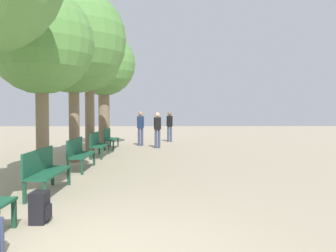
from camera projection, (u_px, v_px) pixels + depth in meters
The scene contains 13 objects.
ground_plane at pixel (87, 252), 4.47m from camera, with size 80.00×80.00×0.00m, color tan.
bench_row_1 at pixel (44, 168), 7.65m from camera, with size 0.46×1.84×0.91m.
bench_row_2 at pixel (79, 152), 10.81m from camera, with size 0.46×1.84×0.91m.
bench_row_3 at pixel (98, 143), 13.97m from camera, with size 0.46×1.84×0.91m.
bench_row_4 at pixel (110, 137), 17.13m from camera, with size 0.46×1.84×0.91m.
tree_row_1 at pixel (41, 43), 9.09m from camera, with size 2.55×2.55×4.65m.
tree_row_2 at pixel (73, 41), 12.37m from camera, with size 3.50×3.50×5.80m.
tree_row_3 at pixel (89, 62), 15.07m from camera, with size 2.47×2.47×4.99m.
tree_row_4 at pixel (104, 65), 18.74m from camera, with size 3.17×3.17×5.67m.
backpack at pixel (40, 208), 5.64m from camera, with size 0.27×0.34×0.47m.
pedestrian_near at pixel (170, 125), 21.05m from camera, with size 0.34×0.30×1.69m.
pedestrian_mid at pixel (157, 128), 17.33m from camera, with size 0.34×0.23×1.66m.
pedestrian_far at pixel (141, 126), 18.53m from camera, with size 0.35×0.25×1.71m.
Camera 1 is at (0.90, -4.42, 1.67)m, focal length 40.00 mm.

